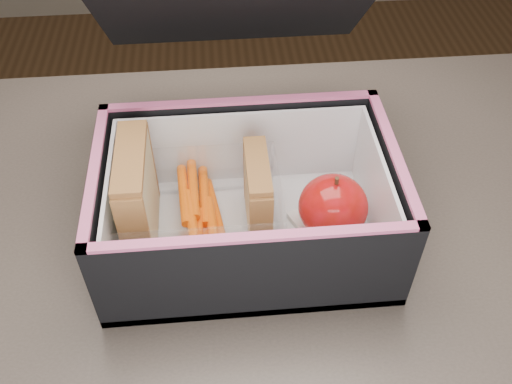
# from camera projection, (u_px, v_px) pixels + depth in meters

# --- Properties ---
(kitchen_table) EXTENTS (1.20, 0.80, 0.75)m
(kitchen_table) POSITION_uv_depth(u_px,v_px,m) (226.00, 324.00, 0.67)
(kitchen_table) COLOR brown
(kitchen_table) RESTS_ON ground
(lunch_bag) EXTENTS (0.31, 0.34, 0.26)m
(lunch_bag) POSITION_uv_depth(u_px,v_px,m) (247.00, 194.00, 0.61)
(lunch_bag) COLOR black
(lunch_bag) RESTS_ON kitchen_table
(plastic_tub) EXTENTS (0.17, 0.12, 0.07)m
(plastic_tub) POSITION_uv_depth(u_px,v_px,m) (200.00, 208.00, 0.61)
(plastic_tub) COLOR white
(plastic_tub) RESTS_ON lunch_bag
(sandwich_left) EXTENTS (0.03, 0.11, 0.12)m
(sandwich_left) POSITION_uv_depth(u_px,v_px,m) (138.00, 196.00, 0.59)
(sandwich_left) COLOR tan
(sandwich_left) RESTS_ON plastic_tub
(sandwich_right) EXTENTS (0.02, 0.08, 0.09)m
(sandwich_right) POSITION_uv_depth(u_px,v_px,m) (258.00, 195.00, 0.61)
(sandwich_right) COLOR tan
(sandwich_right) RESTS_ON plastic_tub
(carrot_sticks) EXTENTS (0.05, 0.16, 0.03)m
(carrot_sticks) POSITION_uv_depth(u_px,v_px,m) (201.00, 214.00, 0.63)
(carrot_sticks) COLOR #F64D12
(carrot_sticks) RESTS_ON plastic_tub
(paper_napkin) EXTENTS (0.09, 0.09, 0.01)m
(paper_napkin) POSITION_uv_depth(u_px,v_px,m) (329.00, 224.00, 0.64)
(paper_napkin) COLOR white
(paper_napkin) RESTS_ON lunch_bag
(red_apple) EXTENTS (0.10, 0.10, 0.08)m
(red_apple) POSITION_uv_depth(u_px,v_px,m) (333.00, 207.00, 0.61)
(red_apple) COLOR #9B1304
(red_apple) RESTS_ON paper_napkin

